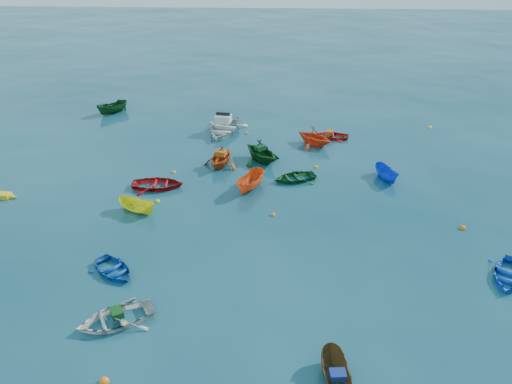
{
  "coord_description": "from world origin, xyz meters",
  "views": [
    {
      "loc": [
        1.25,
        -22.24,
        15.43
      ],
      "look_at": [
        0.0,
        5.0,
        0.4
      ],
      "focal_mm": 35.0,
      "sensor_mm": 36.0,
      "label": 1
    }
  ],
  "objects_px": {
    "dinghy_white_near": "(116,322)",
    "motorboat_white": "(224,132)",
    "dinghy_blue_se": "(508,278)",
    "dinghy_blue_sw": "(114,273)"
  },
  "relations": [
    {
      "from": "dinghy_blue_se",
      "to": "dinghy_white_near",
      "type": "bearing_deg",
      "value": -139.04
    },
    {
      "from": "motorboat_white",
      "to": "dinghy_blue_sw",
      "type": "bearing_deg",
      "value": -91.7
    },
    {
      "from": "dinghy_blue_sw",
      "to": "dinghy_blue_se",
      "type": "bearing_deg",
      "value": -45.84
    },
    {
      "from": "dinghy_white_near",
      "to": "dinghy_blue_se",
      "type": "bearing_deg",
      "value": 72.76
    },
    {
      "from": "dinghy_blue_se",
      "to": "dinghy_blue_sw",
      "type": "bearing_deg",
      "value": -149.61
    },
    {
      "from": "dinghy_white_near",
      "to": "motorboat_white",
      "type": "distance_m",
      "value": 22.22
    },
    {
      "from": "dinghy_blue_sw",
      "to": "dinghy_white_near",
      "type": "relative_size",
      "value": 0.82
    },
    {
      "from": "dinghy_blue_sw",
      "to": "dinghy_blue_se",
      "type": "relative_size",
      "value": 0.87
    },
    {
      "from": "dinghy_white_near",
      "to": "motorboat_white",
      "type": "xyz_separation_m",
      "value": [
        2.43,
        22.09,
        0.0
      ]
    },
    {
      "from": "dinghy_blue_se",
      "to": "motorboat_white",
      "type": "distance_m",
      "value": 24.15
    }
  ]
}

